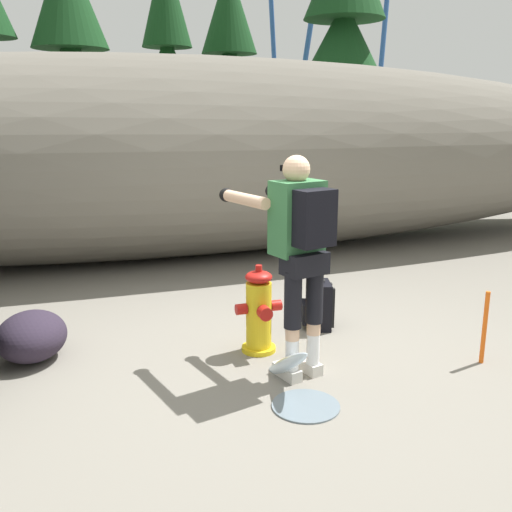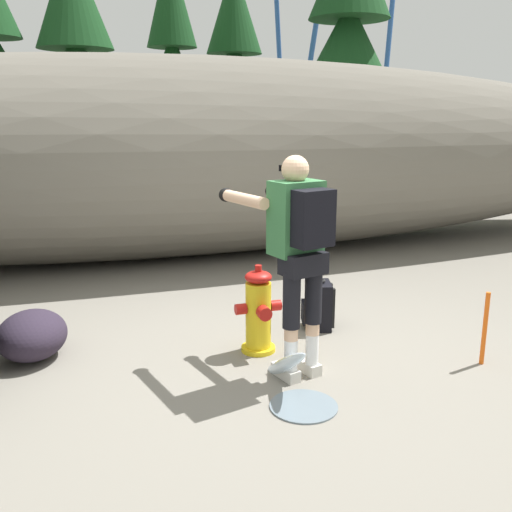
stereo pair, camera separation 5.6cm
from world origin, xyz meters
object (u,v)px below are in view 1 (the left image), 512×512
Objects in this scene: fire_hydrant at (259,312)px; utility_worker at (298,239)px; boulder_small at (32,336)px; survey_stake at (485,328)px; spare_backpack at (318,305)px.

utility_worker is at bearing -75.08° from fire_hydrant.
boulder_small is at bearing 49.55° from utility_worker.
utility_worker reaches higher than boulder_small.
survey_stake is at bearing -116.11° from utility_worker.
survey_stake reaches higher than boulder_small.
survey_stake is at bearing -25.98° from fire_hydrant.
spare_backpack is 1.47m from survey_stake.
fire_hydrant reaches higher than survey_stake.
survey_stake reaches higher than spare_backpack.
spare_backpack reaches higher than boulder_small.
spare_backpack is 0.71× the size of boulder_small.
spare_backpack is at bearing 25.93° from fire_hydrant.
fire_hydrant is 1.60× the size of spare_backpack.
utility_worker reaches higher than survey_stake.
utility_worker is at bearing 72.31° from spare_backpack.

